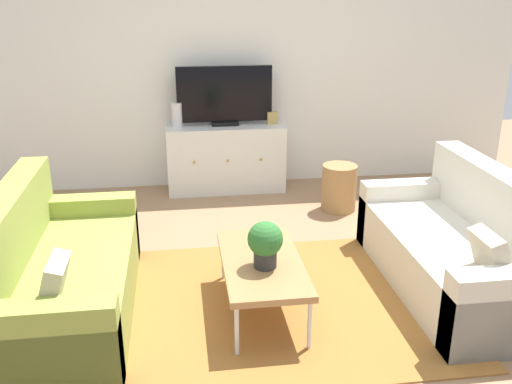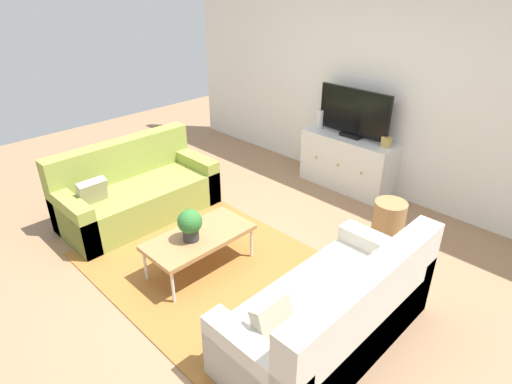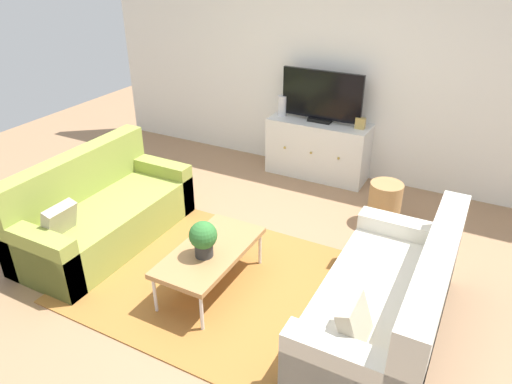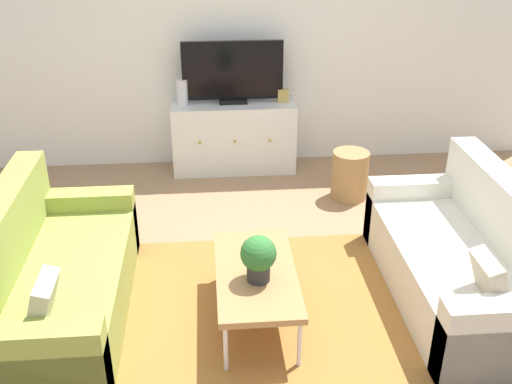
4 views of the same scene
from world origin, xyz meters
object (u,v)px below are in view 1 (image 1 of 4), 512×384
at_px(wicker_basket, 339,188).
at_px(potted_plant, 265,242).
at_px(tv_console, 226,158).
at_px(flat_screen_tv, 225,96).
at_px(mantel_clock, 272,118).
at_px(coffee_table, 262,264).
at_px(glass_vase, 177,115).
at_px(couch_right_side, 463,252).
at_px(couch_left_side, 52,279).

bearing_deg(wicker_basket, potted_plant, -119.12).
xyz_separation_m(potted_plant, tv_console, (-0.02, 2.59, -0.20)).
xyz_separation_m(potted_plant, flat_screen_tv, (-0.02, 2.61, 0.46)).
relative_size(potted_plant, mantel_clock, 2.39).
distance_m(coffee_table, potted_plant, 0.22).
bearing_deg(glass_vase, couch_right_side, -49.67).
bearing_deg(couch_right_side, tv_console, 122.53).
distance_m(flat_screen_tv, mantel_clock, 0.56).
distance_m(potted_plant, glass_vase, 2.66).
height_order(couch_right_side, coffee_table, couch_right_side).
distance_m(couch_right_side, glass_vase, 3.16).
xyz_separation_m(coffee_table, potted_plant, (0.01, -0.10, 0.20)).
bearing_deg(wicker_basket, flat_screen_tv, 143.50).
distance_m(couch_left_side, glass_vase, 2.59).
bearing_deg(potted_plant, couch_right_side, 8.33).
relative_size(tv_console, wicker_basket, 2.71).
bearing_deg(potted_plant, glass_vase, 101.43).
bearing_deg(couch_left_side, glass_vase, 70.07).
distance_m(potted_plant, wicker_basket, 2.13).
bearing_deg(flat_screen_tv, tv_console, -90.00).
bearing_deg(couch_left_side, flat_screen_tv, 60.36).
height_order(couch_right_side, glass_vase, glass_vase).
bearing_deg(glass_vase, flat_screen_tv, 2.28).
bearing_deg(couch_right_side, wicker_basket, 106.10).
relative_size(mantel_clock, wicker_basket, 0.28).
bearing_deg(couch_left_side, mantel_clock, 51.88).
bearing_deg(flat_screen_tv, potted_plant, -89.49).
bearing_deg(coffee_table, tv_console, 90.36).
bearing_deg(couch_left_side, tv_console, 60.16).
distance_m(mantel_clock, wicker_basket, 1.08).
xyz_separation_m(tv_console, wicker_basket, (1.05, -0.75, -0.13)).
distance_m(glass_vase, wicker_basket, 1.83).
relative_size(potted_plant, tv_console, 0.25).
bearing_deg(potted_plant, flat_screen_tv, 90.51).
bearing_deg(couch_left_side, coffee_table, -5.10).
distance_m(couch_left_side, tv_console, 2.74).
height_order(couch_right_side, tv_console, couch_right_side).
bearing_deg(potted_plant, wicker_basket, 60.88).
relative_size(flat_screen_tv, mantel_clock, 7.62).
distance_m(potted_plant, mantel_clock, 2.65).
relative_size(coffee_table, flat_screen_tv, 1.04).
bearing_deg(glass_vase, mantel_clock, 0.00).
bearing_deg(mantel_clock, coffee_table, -101.00).
distance_m(couch_left_side, potted_plant, 1.43).
height_order(potted_plant, mantel_clock, mantel_clock).
bearing_deg(mantel_clock, couch_left_side, -128.12).
bearing_deg(tv_console, flat_screen_tv, 90.00).
xyz_separation_m(couch_left_side, tv_console, (1.36, 2.37, 0.07)).
height_order(flat_screen_tv, glass_vase, flat_screen_tv).
height_order(couch_left_side, flat_screen_tv, flat_screen_tv).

